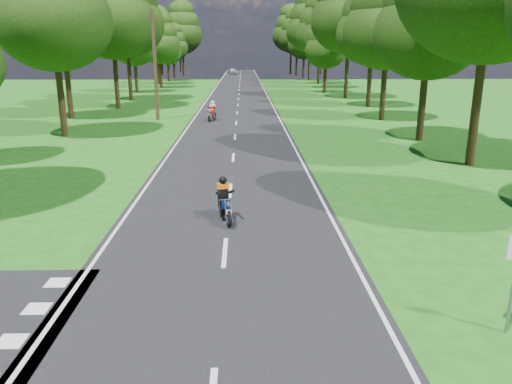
{
  "coord_description": "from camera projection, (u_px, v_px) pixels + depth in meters",
  "views": [
    {
      "loc": [
        0.52,
        -10.28,
        5.21
      ],
      "look_at": [
        0.88,
        4.0,
        1.1
      ],
      "focal_mm": 35.0,
      "sensor_mm": 36.0,
      "label": 1
    }
  ],
  "objects": [
    {
      "name": "treeline",
      "position": [
        249.0,
        25.0,
        66.76
      ],
      "size": [
        40.0,
        115.35,
        14.78
      ],
      "color": "black",
      "rests_on": "ground"
    },
    {
      "name": "main_road",
      "position": [
        239.0,
        94.0,
        59.34
      ],
      "size": [
        7.0,
        140.0,
        0.02
      ],
      "primitive_type": "cube",
      "color": "black",
      "rests_on": "ground"
    },
    {
      "name": "telegraph_pole",
      "position": [
        155.0,
        65.0,
        36.93
      ],
      "size": [
        1.2,
        0.26,
        8.0
      ],
      "color": "#382616",
      "rests_on": "ground"
    },
    {
      "name": "distant_car",
      "position": [
        232.0,
        71.0,
        105.36
      ],
      "size": [
        2.5,
        4.02,
        1.28
      ],
      "primitive_type": "imported",
      "rotation": [
        0.0,
        0.0,
        0.29
      ],
      "color": "silver",
      "rests_on": "main_road"
    },
    {
      "name": "road_markings",
      "position": [
        237.0,
        95.0,
        57.53
      ],
      "size": [
        7.4,
        140.0,
        0.01
      ],
      "color": "silver",
      "rests_on": "main_road"
    },
    {
      "name": "rider_far_red",
      "position": [
        212.0,
        111.0,
        37.15
      ],
      "size": [
        0.94,
        1.85,
        1.48
      ],
      "primitive_type": null,
      "rotation": [
        0.0,
        0.0,
        -0.21
      ],
      "color": "#A80C27",
      "rests_on": "main_road"
    },
    {
      "name": "ground",
      "position": [
        222.0,
        288.0,
        11.3
      ],
      "size": [
        160.0,
        160.0,
        0.0
      ],
      "primitive_type": "plane",
      "color": "#195613",
      "rests_on": "ground"
    },
    {
      "name": "rider_near_blue",
      "position": [
        224.0,
        199.0,
        15.51
      ],
      "size": [
        0.9,
        1.73,
        1.38
      ],
      "primitive_type": null,
      "rotation": [
        0.0,
        0.0,
        0.22
      ],
      "color": "navy",
      "rests_on": "main_road"
    }
  ]
}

